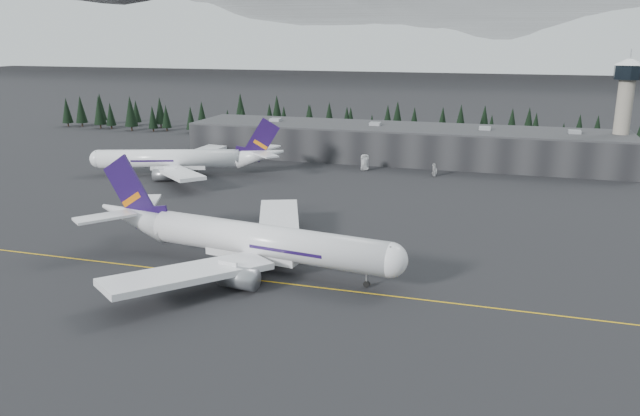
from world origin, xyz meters
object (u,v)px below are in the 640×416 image
(jet_parked, at_px, (186,159))
(gse_vehicle_b, at_px, (435,174))
(gse_vehicle_a, at_px, (365,168))
(control_tower, at_px, (625,102))
(jet_main, at_px, (240,238))
(terminal, at_px, (401,143))

(jet_parked, relative_size, gse_vehicle_b, 14.30)
(gse_vehicle_b, bearing_deg, gse_vehicle_a, -115.69)
(jet_parked, relative_size, gse_vehicle_a, 11.03)
(gse_vehicle_a, relative_size, gse_vehicle_b, 1.30)
(gse_vehicle_a, distance_m, gse_vehicle_b, 24.51)
(control_tower, relative_size, gse_vehicle_a, 6.57)
(jet_main, bearing_deg, gse_vehicle_b, 81.45)
(terminal, relative_size, jet_parked, 2.53)
(gse_vehicle_a, bearing_deg, jet_main, -106.51)
(control_tower, distance_m, gse_vehicle_a, 90.45)
(gse_vehicle_b, bearing_deg, jet_parked, -95.31)
(jet_parked, bearing_deg, terminal, -162.54)
(jet_parked, bearing_deg, control_tower, -178.91)
(gse_vehicle_a, bearing_deg, gse_vehicle_b, -19.86)
(terminal, distance_m, control_tower, 76.98)
(jet_main, xyz_separation_m, gse_vehicle_b, (27.78, 95.36, -5.12))
(jet_main, bearing_deg, control_tower, 62.53)
(terminal, height_order, gse_vehicle_a, terminal)
(jet_parked, bearing_deg, gse_vehicle_a, -175.40)
(control_tower, distance_m, jet_parked, 148.98)
(gse_vehicle_a, bearing_deg, control_tower, 2.70)
(terminal, relative_size, control_tower, 4.24)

